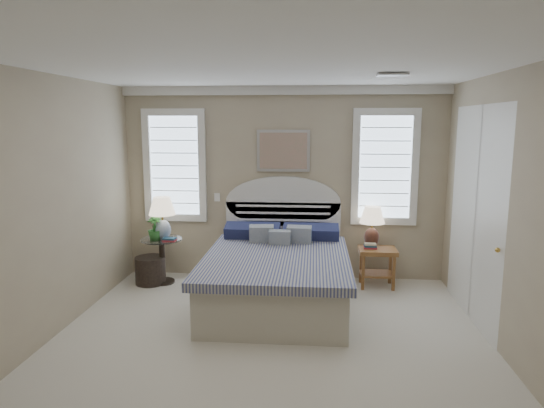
{
  "coord_description": "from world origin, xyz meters",
  "views": [
    {
      "loc": [
        0.43,
        -4.28,
        2.21
      ],
      "look_at": [
        -0.03,
        1.0,
        1.31
      ],
      "focal_mm": 32.0,
      "sensor_mm": 36.0,
      "label": 1
    }
  ],
  "objects": [
    {
      "name": "window_right",
      "position": [
        1.4,
        2.48,
        1.6
      ],
      "size": [
        0.9,
        0.06,
        1.6
      ],
      "primitive_type": "cube",
      "color": "#A8BFD5",
      "rests_on": "wall_back"
    },
    {
      "name": "bed",
      "position": [
        0.0,
        1.46,
        0.39
      ],
      "size": [
        1.72,
        2.28,
        1.47
      ],
      "color": "#BAB4A3",
      "rests_on": "floor"
    },
    {
      "name": "switch_plate",
      "position": [
        -0.95,
        2.48,
        1.15
      ],
      "size": [
        0.08,
        0.01,
        0.12
      ],
      "primitive_type": "cube",
      "color": "white",
      "rests_on": "wall_back"
    },
    {
      "name": "potted_plant",
      "position": [
        -1.71,
        1.96,
        0.8
      ],
      "size": [
        0.21,
        0.21,
        0.34
      ],
      "primitive_type": "imported",
      "rotation": [
        0.0,
        0.0,
        0.11
      ],
      "color": "#386628",
      "rests_on": "side_table_left"
    },
    {
      "name": "side_table_left",
      "position": [
        -1.65,
        2.05,
        0.39
      ],
      "size": [
        0.56,
        0.56,
        0.63
      ],
      "color": "black",
      "rests_on": "floor"
    },
    {
      "name": "wall_left",
      "position": [
        -2.25,
        0.0,
        1.35
      ],
      "size": [
        0.02,
        5.0,
        2.7
      ],
      "primitive_type": "cube",
      "color": "tan",
      "rests_on": "floor"
    },
    {
      "name": "hvac_vent",
      "position": [
        1.2,
        0.8,
        2.68
      ],
      "size": [
        0.3,
        0.2,
        0.02
      ],
      "primitive_type": "cube",
      "color": "#B2B2B2",
      "rests_on": "ceiling"
    },
    {
      "name": "floor_pot",
      "position": [
        -1.81,
        2.0,
        0.19
      ],
      "size": [
        0.45,
        0.45,
        0.38
      ],
      "primitive_type": "cylinder",
      "rotation": [
        0.0,
        0.0,
        -0.09
      ],
      "color": "black",
      "rests_on": "floor"
    },
    {
      "name": "window_left",
      "position": [
        -1.55,
        2.48,
        1.6
      ],
      "size": [
        0.9,
        0.06,
        1.6
      ],
      "primitive_type": "cube",
      "color": "#A8BFD5",
      "rests_on": "wall_back"
    },
    {
      "name": "closet_door",
      "position": [
        2.23,
        1.2,
        1.2
      ],
      "size": [
        0.02,
        1.8,
        2.4
      ],
      "primitive_type": "cube",
      "color": "white",
      "rests_on": "floor"
    },
    {
      "name": "painting",
      "position": [
        0.0,
        2.46,
        1.82
      ],
      "size": [
        0.74,
        0.04,
        0.58
      ],
      "primitive_type": "cube",
      "color": "silver",
      "rests_on": "wall_back"
    },
    {
      "name": "ceiling",
      "position": [
        0.0,
        0.0,
        2.7
      ],
      "size": [
        4.5,
        5.0,
        0.01
      ],
      "primitive_type": "cube",
      "color": "white",
      "rests_on": "wall_back"
    },
    {
      "name": "floor",
      "position": [
        0.0,
        0.0,
        0.0
      ],
      "size": [
        4.5,
        5.0,
        0.01
      ],
      "primitive_type": "cube",
      "color": "beige",
      "rests_on": "ground"
    },
    {
      "name": "lamp_left",
      "position": [
        -1.62,
        2.03,
        0.99
      ],
      "size": [
        0.41,
        0.41,
        0.59
      ],
      "rotation": [
        0.0,
        0.0,
        0.14
      ],
      "color": "silver",
      "rests_on": "side_table_left"
    },
    {
      "name": "crown_molding",
      "position": [
        0.0,
        2.46,
        2.64
      ],
      "size": [
        4.5,
        0.08,
        0.12
      ],
      "primitive_type": "cube",
      "color": "white",
      "rests_on": "wall_back"
    },
    {
      "name": "wall_back",
      "position": [
        0.0,
        2.5,
        1.35
      ],
      "size": [
        4.5,
        0.02,
        2.7
      ],
      "primitive_type": "cube",
      "color": "tan",
      "rests_on": "floor"
    },
    {
      "name": "wall_right",
      "position": [
        2.25,
        0.0,
        1.35
      ],
      "size": [
        0.02,
        5.0,
        2.7
      ],
      "primitive_type": "cube",
      "color": "tan",
      "rests_on": "floor"
    },
    {
      "name": "nightstand_right",
      "position": [
        1.3,
        2.15,
        0.39
      ],
      "size": [
        0.5,
        0.4,
        0.53
      ],
      "color": "olive",
      "rests_on": "floor"
    },
    {
      "name": "lamp_right",
      "position": [
        1.23,
        2.3,
        0.87
      ],
      "size": [
        0.44,
        0.44,
        0.56
      ],
      "rotation": [
        0.0,
        0.0,
        0.36
      ],
      "color": "black",
      "rests_on": "nightstand_right"
    },
    {
      "name": "books_right",
      "position": [
        1.2,
        2.15,
        0.56
      ],
      "size": [
        0.17,
        0.12,
        0.07
      ],
      "rotation": [
        0.0,
        0.0,
        0.0
      ],
      "color": "#A72936",
      "rests_on": "nightstand_right"
    },
    {
      "name": "books_left",
      "position": [
        -1.5,
        1.92,
        0.65
      ],
      "size": [
        0.18,
        0.13,
        0.05
      ],
      "rotation": [
        0.0,
        0.0,
        0.04
      ],
      "color": "#A72936",
      "rests_on": "side_table_left"
    }
  ]
}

